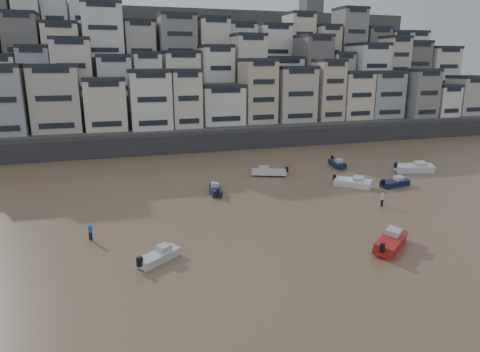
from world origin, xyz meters
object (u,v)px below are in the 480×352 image
object	(u,v)px
boat_d	(395,182)
person_blue	(90,232)
boat_e	(353,182)
boat_i	(337,162)
boat_g	(414,167)
boat_h	(269,171)
person_pink	(382,199)
boat_j	(159,255)
boat_f	(216,189)
boat_a	(391,240)

from	to	relation	value
boat_d	person_blue	size ratio (longest dim) A/B	2.82
person_blue	boat_e	bearing A→B (deg)	13.74
boat_i	boat_g	size ratio (longest dim) A/B	0.79
boat_h	person_pink	size ratio (longest dim) A/B	3.30
boat_d	person_blue	xyz separation A→B (m)	(-40.17, -6.89, 0.20)
boat_j	boat_f	bearing A→B (deg)	25.00
boat_f	person_blue	xyz separation A→B (m)	(-15.43, -11.19, 0.27)
boat_f	boat_a	xyz separation A→B (m)	(11.24, -21.65, 0.22)
boat_f	person_blue	distance (m)	19.07
boat_f	boat_i	distance (m)	24.62
boat_e	boat_j	xyz separation A→B (m)	(-28.61, -15.10, -0.13)
boat_d	boat_e	bearing A→B (deg)	156.10
boat_f	person_pink	bearing A→B (deg)	-114.75
boat_i	boat_g	world-z (taller)	boat_g
boat_h	person_pink	distance (m)	19.21
boat_d	person_blue	distance (m)	40.75
boat_i	person_blue	xyz separation A→B (m)	(-38.50, -19.81, 0.18)
boat_e	boat_h	world-z (taller)	boat_h
boat_i	boat_d	world-z (taller)	boat_i
boat_i	boat_d	xyz separation A→B (m)	(1.67, -12.92, -0.02)
boat_f	boat_a	bearing A→B (deg)	-145.58
boat_g	boat_a	bearing A→B (deg)	-117.92
boat_f	boat_g	size ratio (longest dim) A/B	0.69
person_pink	person_blue	bearing A→B (deg)	-179.72
boat_h	boat_a	bearing A→B (deg)	115.05
boat_g	boat_e	distance (m)	14.33
boat_a	boat_j	bearing A→B (deg)	130.94
boat_g	boat_f	bearing A→B (deg)	-162.59
boat_e	person_pink	xyz separation A→B (m)	(-1.09, -8.24, 0.12)
person_blue	boat_i	bearing A→B (deg)	27.23
boat_i	boat_e	distance (m)	12.13
boat_g	person_blue	distance (m)	49.69
boat_j	boat_d	bearing A→B (deg)	-15.05
boat_g	person_pink	xyz separation A→B (m)	(-14.78, -12.48, -0.01)
boat_e	boat_h	size ratio (longest dim) A/B	0.95
boat_j	person_blue	xyz separation A→B (m)	(-5.76, 6.70, 0.25)
boat_f	boat_j	bearing A→B (deg)	158.58
boat_e	boat_h	xyz separation A→B (m)	(-8.83, 9.35, 0.04)
boat_h	boat_j	size ratio (longest dim) A/B	1.27
boat_a	boat_h	world-z (taller)	boat_a
boat_i	boat_e	xyz separation A→B (m)	(-4.13, -11.41, 0.05)
person_pink	boat_d	bearing A→B (deg)	44.30
boat_a	person_pink	xyz separation A→B (m)	(6.60, 10.62, 0.05)
person_blue	person_pink	world-z (taller)	same
boat_i	boat_a	distance (m)	32.49
person_blue	person_pink	distance (m)	33.28
person_pink	boat_i	bearing A→B (deg)	75.11
boat_a	boat_j	xyz separation A→B (m)	(-20.92, 3.75, -0.21)
boat_f	boat_d	world-z (taller)	boat_d
boat_a	boat_f	bearing A→B (deg)	78.56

